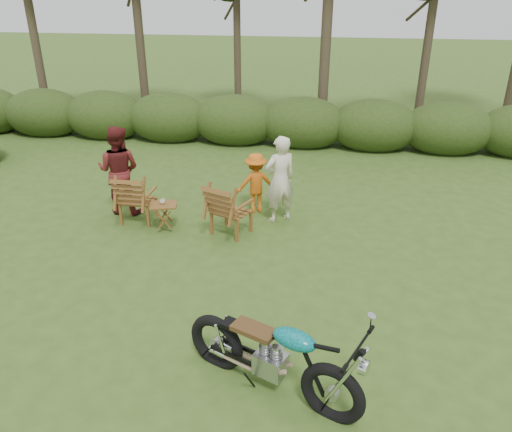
# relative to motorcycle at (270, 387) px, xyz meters

# --- Properties ---
(ground) EXTENTS (80.00, 80.00, 0.00)m
(ground) POSITION_rel_motorcycle_xyz_m (-0.28, 0.71, 0.00)
(ground) COLOR #324A18
(ground) RESTS_ON ground
(tree_line) EXTENTS (22.52, 11.62, 8.14)m
(tree_line) POSITION_rel_motorcycle_xyz_m (0.22, 10.45, 3.81)
(tree_line) COLOR #33291B
(tree_line) RESTS_ON ground
(motorcycle) EXTENTS (2.34, 1.65, 1.25)m
(motorcycle) POSITION_rel_motorcycle_xyz_m (0.00, 0.00, 0.00)
(motorcycle) COLOR #0EB8BB
(motorcycle) RESTS_ON ground
(lawn_chair_right) EXTENTS (0.95, 0.95, 1.05)m
(lawn_chair_right) POSITION_rel_motorcycle_xyz_m (-1.23, 3.84, 0.00)
(lawn_chair_right) COLOR brown
(lawn_chair_right) RESTS_ON ground
(lawn_chair_left) EXTENTS (0.72, 0.72, 1.03)m
(lawn_chair_left) POSITION_rel_motorcycle_xyz_m (-3.15, 4.09, 0.00)
(lawn_chair_left) COLOR brown
(lawn_chair_left) RESTS_ON ground
(side_table) EXTENTS (0.60, 0.55, 0.52)m
(side_table) POSITION_rel_motorcycle_xyz_m (-2.53, 3.81, 0.26)
(side_table) COLOR #5A3816
(side_table) RESTS_ON ground
(cup) EXTENTS (0.12, 0.12, 0.09)m
(cup) POSITION_rel_motorcycle_xyz_m (-2.55, 3.84, 0.57)
(cup) COLOR beige
(cup) RESTS_ON side_table
(adult_a) EXTENTS (0.76, 0.69, 1.74)m
(adult_a) POSITION_rel_motorcycle_xyz_m (-0.40, 4.54, 0.00)
(adult_a) COLOR beige
(adult_a) RESTS_ON ground
(adult_b) EXTENTS (0.89, 0.70, 1.81)m
(adult_b) POSITION_rel_motorcycle_xyz_m (-3.65, 4.48, 0.00)
(adult_b) COLOR #5B1A1A
(adult_b) RESTS_ON ground
(child) EXTENTS (0.93, 0.74, 1.26)m
(child) POSITION_rel_motorcycle_xyz_m (-0.93, 4.89, 0.00)
(child) COLOR #C45912
(child) RESTS_ON ground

